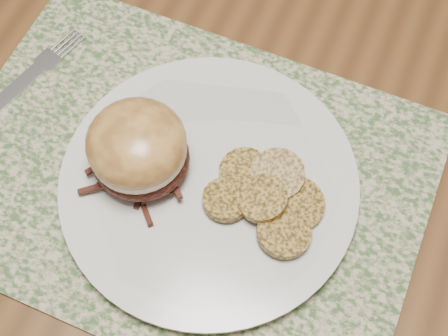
% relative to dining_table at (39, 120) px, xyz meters
% --- Properties ---
extents(ground, '(3.50, 3.50, 0.00)m').
position_rel_dining_table_xyz_m(ground, '(0.00, 0.00, -0.67)').
color(ground, brown).
rests_on(ground, ground).
extents(dining_table, '(1.50, 0.90, 0.75)m').
position_rel_dining_table_xyz_m(dining_table, '(0.00, 0.00, 0.00)').
color(dining_table, brown).
rests_on(dining_table, ground).
extents(placemat, '(0.45, 0.33, 0.00)m').
position_rel_dining_table_xyz_m(placemat, '(0.20, -0.03, 0.08)').
color(placemat, '#3B5A2E').
rests_on(placemat, dining_table).
extents(dinner_plate, '(0.26, 0.26, 0.02)m').
position_rel_dining_table_xyz_m(dinner_plate, '(0.23, -0.04, 0.09)').
color(dinner_plate, silver).
rests_on(dinner_plate, placemat).
extents(pork_sandwich, '(0.10, 0.10, 0.07)m').
position_rel_dining_table_xyz_m(pork_sandwich, '(0.17, -0.05, 0.13)').
color(pork_sandwich, black).
rests_on(pork_sandwich, dinner_plate).
extents(roasted_potatoes, '(0.12, 0.12, 0.03)m').
position_rel_dining_table_xyz_m(roasted_potatoes, '(0.29, -0.03, 0.11)').
color(roasted_potatoes, '#A98031').
rests_on(roasted_potatoes, dinner_plate).
extents(fork, '(0.07, 0.19, 0.00)m').
position_rel_dining_table_xyz_m(fork, '(0.01, -0.02, 0.09)').
color(fork, silver).
rests_on(fork, placemat).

